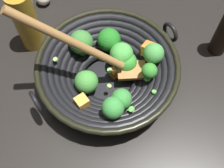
# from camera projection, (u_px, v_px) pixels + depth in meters

# --- Properties ---
(ground_plane) EXTENTS (4.00, 4.00, 0.00)m
(ground_plane) POSITION_uv_depth(u_px,v_px,m) (108.00, 81.00, 0.75)
(ground_plane) COLOR black
(wok) EXTENTS (0.34, 0.34, 0.28)m
(wok) POSITION_uv_depth(u_px,v_px,m) (108.00, 69.00, 0.70)
(wok) COLOR black
(wok) RESTS_ON ground
(cooking_oil_bottle) EXTENTS (0.06, 0.06, 0.24)m
(cooking_oil_bottle) POSITION_uv_depth(u_px,v_px,m) (25.00, 19.00, 0.72)
(cooking_oil_bottle) COLOR #AD7F23
(cooking_oil_bottle) RESTS_ON ground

